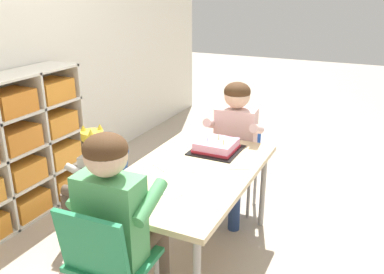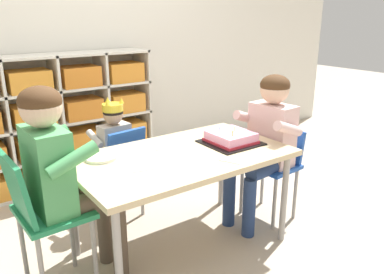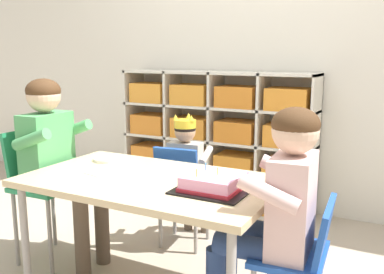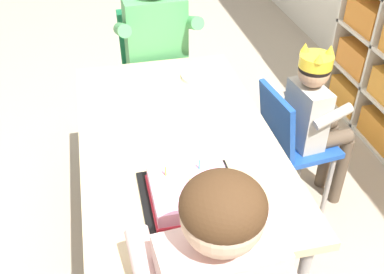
# 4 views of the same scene
# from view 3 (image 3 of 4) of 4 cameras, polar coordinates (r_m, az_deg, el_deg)

# --- Properties ---
(classroom_back_wall) EXTENTS (6.51, 0.10, 2.62)m
(classroom_back_wall) POSITION_cam_3_polar(r_m,az_deg,el_deg) (3.50, 9.02, 12.26)
(classroom_back_wall) COLOR silver
(classroom_back_wall) RESTS_ON ground
(storage_cubby_shelf) EXTENTS (1.59, 0.30, 1.09)m
(storage_cubby_shelf) POSITION_cam_3_polar(r_m,az_deg,el_deg) (3.48, 3.13, -0.79)
(storage_cubby_shelf) COLOR silver
(storage_cubby_shelf) RESTS_ON ground
(activity_table) EXTENTS (1.25, 0.73, 0.62)m
(activity_table) POSITION_cam_3_polar(r_m,az_deg,el_deg) (2.16, -5.51, -6.69)
(activity_table) COLOR #D1B789
(activity_table) RESTS_ON ground
(classroom_chair_blue) EXTENTS (0.33, 0.34, 0.67)m
(classroom_chair_blue) POSITION_cam_3_polar(r_m,az_deg,el_deg) (2.73, -1.41, -6.63)
(classroom_chair_blue) COLOR #1E4CA8
(classroom_chair_blue) RESTS_ON ground
(child_with_crown) EXTENTS (0.31, 0.32, 0.85)m
(child_with_crown) POSITION_cam_3_polar(r_m,az_deg,el_deg) (2.79, -0.56, -3.34)
(child_with_crown) COLOR #B2ADA3
(child_with_crown) RESTS_ON ground
(classroom_chair_adult_side) EXTENTS (0.36, 0.38, 0.79)m
(classroom_chair_adult_side) POSITION_cam_3_polar(r_m,az_deg,el_deg) (2.71, -19.26, -5.34)
(classroom_chair_adult_side) COLOR #238451
(classroom_chair_adult_side) RESTS_ON ground
(adult_helper_seated) EXTENTS (0.44, 0.41, 1.09)m
(adult_helper_seated) POSITION_cam_3_polar(r_m,az_deg,el_deg) (2.59, -17.58, -1.67)
(adult_helper_seated) COLOR #4C9E5B
(adult_helper_seated) RESTS_ON ground
(classroom_chair_guest_side) EXTENTS (0.33, 0.38, 0.63)m
(classroom_chair_guest_side) POSITION_cam_3_polar(r_m,az_deg,el_deg) (1.92, 14.20, -14.74)
(classroom_chair_guest_side) COLOR #1E4CA8
(classroom_chair_guest_side) RESTS_ON ground
(guest_at_table_side) EXTENTS (0.44, 0.42, 1.02)m
(guest_at_table_side) POSITION_cam_3_polar(r_m,az_deg,el_deg) (1.85, 11.28, -8.14)
(guest_at_table_side) COLOR beige
(guest_at_table_side) RESTS_ON ground
(birthday_cake_on_tray) EXTENTS (0.32, 0.31, 0.11)m
(birthday_cake_on_tray) POSITION_cam_3_polar(r_m,az_deg,el_deg) (1.96, 2.93, -6.13)
(birthday_cake_on_tray) COLOR black
(birthday_cake_on_tray) RESTS_ON activity_table
(paper_plate_stack) EXTENTS (0.18, 0.18, 0.02)m
(paper_plate_stack) POSITION_cam_3_polar(r_m,az_deg,el_deg) (2.53, -10.91, -2.85)
(paper_plate_stack) COLOR white
(paper_plate_stack) RESTS_ON activity_table
(paper_napkin_square) EXTENTS (0.16, 0.16, 0.00)m
(paper_napkin_square) POSITION_cam_3_polar(r_m,az_deg,el_deg) (2.29, -11.83, -4.57)
(paper_napkin_square) COLOR white
(paper_napkin_square) RESTS_ON activity_table
(fork_scattered_mid_table) EXTENTS (0.08, 0.13, 0.00)m
(fork_scattered_mid_table) POSITION_cam_3_polar(r_m,az_deg,el_deg) (2.33, -3.76, -4.03)
(fork_scattered_mid_table) COLOR white
(fork_scattered_mid_table) RESTS_ON activity_table
(fork_at_table_front_edge) EXTENTS (0.10, 0.09, 0.00)m
(fork_at_table_front_edge) POSITION_cam_3_polar(r_m,az_deg,el_deg) (2.15, -4.69, -5.40)
(fork_at_table_front_edge) COLOR white
(fork_at_table_front_edge) RESTS_ON activity_table
(fork_by_napkin) EXTENTS (0.06, 0.12, 0.00)m
(fork_by_napkin) POSITION_cam_3_polar(r_m,az_deg,el_deg) (1.88, -6.22, -7.84)
(fork_by_napkin) COLOR white
(fork_by_napkin) RESTS_ON activity_table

